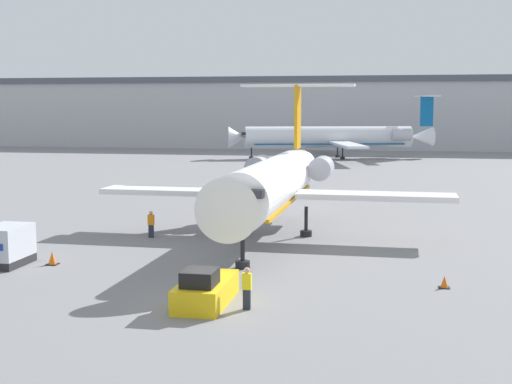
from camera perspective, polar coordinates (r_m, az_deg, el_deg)
ground_plane at (r=31.68m, az=-4.02°, el=-9.14°), size 600.00×600.00×0.00m
terminal_building at (r=149.64m, az=7.80°, el=6.31°), size 180.00×16.80×14.61m
airplane_main at (r=47.33m, az=1.39°, el=0.79°), size 23.78×25.34×10.48m
pushback_tug at (r=31.92m, az=-4.06°, el=-7.80°), size 2.02×4.64×1.78m
luggage_cart at (r=41.62m, az=-19.35°, el=-4.07°), size 1.99×3.08×2.20m
worker_near_tug at (r=30.93m, az=-0.74°, el=-7.63°), size 0.40×0.26×1.86m
worker_by_wing at (r=48.01m, az=-8.40°, el=-2.51°), size 0.40×0.25×1.80m
traffic_cone_left at (r=41.18m, az=-15.99°, el=-5.12°), size 0.63×0.63×0.74m
traffic_cone_right at (r=35.84m, az=14.83°, el=-6.99°), size 0.52×0.52×0.60m
airplane_parked_far_left at (r=119.83m, az=6.29°, el=4.40°), size 34.63×34.66×10.44m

